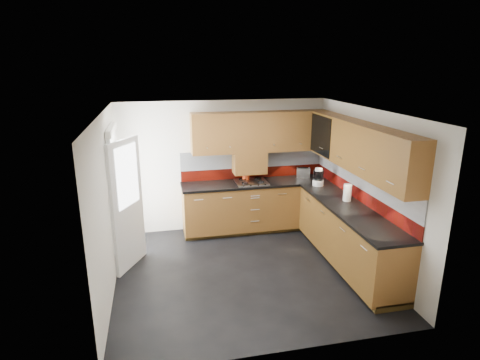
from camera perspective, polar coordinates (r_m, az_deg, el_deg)
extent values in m
cube|color=black|center=(6.24, 0.76, -12.92)|extent=(4.00, 3.80, 0.02)
cube|color=white|center=(5.47, 0.85, 10.17)|extent=(4.00, 3.80, 0.10)
cube|color=silver|center=(7.47, -2.37, 2.12)|extent=(4.00, 0.08, 2.64)
cube|color=silver|center=(4.10, 6.67, -10.45)|extent=(4.00, 0.08, 2.64)
cube|color=silver|center=(5.65, -18.78, -3.55)|extent=(0.08, 3.80, 2.64)
cube|color=silver|center=(6.44, 17.88, -1.05)|extent=(0.08, 3.80, 2.64)
cube|color=brown|center=(7.48, 2.31, -3.68)|extent=(2.70, 0.60, 0.95)
cube|color=brown|center=(6.45, 15.10, -7.67)|extent=(0.60, 2.60, 0.95)
cube|color=#3B2A10|center=(7.66, 2.22, -6.59)|extent=(2.70, 0.54, 0.10)
cube|color=#3B2A10|center=(6.64, 15.06, -11.00)|extent=(0.54, 2.60, 0.10)
cube|color=black|center=(7.32, 2.29, -0.45)|extent=(2.72, 0.62, 0.04)
cube|color=black|center=(6.26, 15.41, -4.03)|extent=(0.62, 2.60, 0.04)
cube|color=#671109|center=(7.57, 1.82, 1.07)|extent=(2.70, 0.02, 0.20)
cube|color=silver|center=(7.50, 1.83, 3.06)|extent=(2.70, 0.02, 0.34)
cube|color=#671109|center=(6.63, 16.52, -1.89)|extent=(0.02, 3.20, 0.20)
cube|color=silver|center=(6.55, 16.71, 0.35)|extent=(0.02, 3.20, 0.34)
cube|color=brown|center=(7.28, 2.94, 6.88)|extent=(2.50, 0.33, 0.72)
cube|color=brown|center=(6.21, 16.59, 4.55)|extent=(0.33, 2.87, 0.72)
cube|color=silver|center=(7.11, 2.11, 4.94)|extent=(1.80, 0.01, 0.16)
cube|color=silver|center=(6.15, 15.13, 2.53)|extent=(0.01, 2.00, 0.16)
cube|color=brown|center=(7.34, 1.36, 2.52)|extent=(0.60, 0.33, 0.40)
cube|color=black|center=(7.05, 11.36, 6.27)|extent=(0.01, 0.80, 0.66)
cube|color=#FFD18C|center=(7.18, 13.63, 6.30)|extent=(0.01, 0.76, 0.64)
cube|color=black|center=(7.12, 12.66, 6.45)|extent=(0.29, 0.76, 0.01)
cylinder|color=black|center=(6.88, 13.57, 6.90)|extent=(0.07, 0.07, 0.16)
cylinder|color=black|center=(7.01, 13.05, 7.11)|extent=(0.07, 0.07, 0.16)
cylinder|color=white|center=(7.15, 12.54, 7.31)|extent=(0.07, 0.07, 0.16)
cylinder|color=black|center=(7.28, 12.05, 7.50)|extent=(0.07, 0.07, 0.16)
cube|color=white|center=(6.55, -17.14, -2.35)|extent=(0.06, 0.95, 2.04)
cube|color=white|center=(6.21, -15.71, -3.46)|extent=(0.42, 0.73, 1.98)
cube|color=white|center=(6.07, -15.76, 0.56)|extent=(0.28, 0.50, 0.90)
cube|color=silver|center=(7.29, 1.63, -0.29)|extent=(0.57, 0.49, 0.02)
torus|color=black|center=(7.14, 0.71, -0.43)|extent=(0.13, 0.13, 0.02)
torus|color=black|center=(7.21, 2.99, -0.29)|extent=(0.13, 0.13, 0.02)
torus|color=black|center=(7.36, 0.30, 0.09)|extent=(0.13, 0.13, 0.02)
torus|color=black|center=(7.42, 2.52, 0.22)|extent=(0.13, 0.13, 0.02)
cube|color=black|center=(7.06, 2.09, -0.75)|extent=(0.43, 0.04, 0.02)
cylinder|color=red|center=(7.41, 0.82, 0.59)|extent=(0.13, 0.13, 0.17)
cylinder|color=#91603A|center=(7.38, 0.85, 2.17)|extent=(0.06, 0.03, 0.33)
cylinder|color=#91603A|center=(7.38, 0.92, 2.08)|extent=(0.05, 0.05, 0.31)
cylinder|color=#91603A|center=(7.37, 0.79, 2.25)|extent=(0.07, 0.01, 0.35)
cylinder|color=#91603A|center=(7.37, 0.97, 1.98)|extent=(0.03, 0.05, 0.29)
cylinder|color=#91603A|center=(7.37, 0.70, 2.11)|extent=(0.05, 0.04, 0.32)
cube|color=silver|center=(7.71, 8.99, 1.05)|extent=(0.28, 0.22, 0.17)
cube|color=black|center=(7.69, 9.02, 1.70)|extent=(0.19, 0.08, 0.01)
cube|color=black|center=(7.72, 8.91, 1.77)|extent=(0.19, 0.08, 0.01)
cylinder|color=white|center=(7.23, 11.03, -0.37)|extent=(0.19, 0.19, 0.11)
cylinder|color=black|center=(7.19, 11.09, 0.69)|extent=(0.18, 0.18, 0.17)
cylinder|color=white|center=(7.17, 11.14, 1.51)|extent=(0.13, 0.13, 0.04)
cylinder|color=white|center=(6.52, 15.03, -1.73)|extent=(0.14, 0.14, 0.27)
cube|color=orange|center=(7.28, 11.14, -0.64)|extent=(0.16, 0.14, 0.02)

